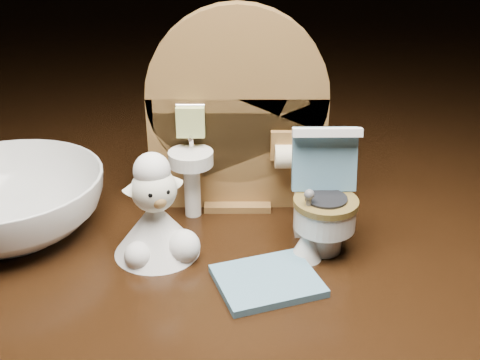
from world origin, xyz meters
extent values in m
cube|color=#371E0E|center=(0.00, 0.00, -0.05)|extent=(2.50, 2.50, 0.10)
cube|color=brown|center=(0.00, 0.07, 0.04)|extent=(0.13, 0.02, 0.09)
cylinder|color=brown|center=(0.00, 0.07, 0.09)|extent=(0.13, 0.02, 0.13)
cube|color=brown|center=(0.00, 0.07, 0.00)|extent=(0.05, 0.04, 0.01)
cylinder|color=white|center=(-0.03, 0.05, 0.02)|extent=(0.01, 0.01, 0.04)
cylinder|color=white|center=(-0.03, 0.04, 0.05)|extent=(0.03, 0.03, 0.01)
cylinder|color=silver|center=(-0.03, 0.05, 0.06)|extent=(0.00, 0.00, 0.01)
cube|color=#BECA74|center=(-0.03, 0.05, 0.07)|extent=(0.02, 0.01, 0.02)
cube|color=brown|center=(0.04, 0.06, 0.05)|extent=(0.02, 0.01, 0.02)
cylinder|color=#F8E7C0|center=(0.04, 0.05, 0.05)|extent=(0.02, 0.02, 0.02)
cylinder|color=white|center=(0.06, 0.00, 0.01)|extent=(0.03, 0.03, 0.02)
cylinder|color=white|center=(0.06, 0.00, 0.03)|extent=(0.04, 0.04, 0.02)
cylinder|color=brown|center=(0.06, 0.00, 0.04)|extent=(0.04, 0.04, 0.00)
cube|color=white|center=(0.06, 0.02, 0.03)|extent=(0.03, 0.02, 0.05)
cube|color=#5886A0|center=(0.06, 0.01, 0.06)|extent=(0.04, 0.02, 0.04)
cube|color=white|center=(0.06, 0.01, 0.08)|extent=(0.04, 0.01, 0.01)
cylinder|color=#9FAD39|center=(0.07, 0.02, 0.06)|extent=(0.01, 0.01, 0.01)
cube|color=#5886A0|center=(0.02, -0.04, 0.00)|extent=(0.07, 0.07, 0.00)
cone|color=white|center=(0.05, -0.01, 0.01)|extent=(0.02, 0.02, 0.02)
cylinder|color=#59595B|center=(0.05, -0.01, 0.03)|extent=(0.00, 0.00, 0.03)
sphere|color=#59595B|center=(0.05, -0.01, 0.05)|extent=(0.01, 0.01, 0.01)
cone|color=white|center=(-0.05, 0.00, 0.02)|extent=(0.06, 0.06, 0.04)
sphere|color=white|center=(-0.04, -0.01, 0.01)|extent=(0.02, 0.02, 0.02)
sphere|color=white|center=(-0.06, -0.02, 0.01)|extent=(0.02, 0.02, 0.02)
sphere|color=white|center=(-0.05, -0.01, 0.05)|extent=(0.03, 0.03, 0.03)
sphere|color=#B58649|center=(-0.05, -0.02, 0.04)|extent=(0.01, 0.01, 0.01)
sphere|color=white|center=(-0.05, 0.00, 0.06)|extent=(0.02, 0.02, 0.02)
cone|color=white|center=(-0.07, -0.01, 0.05)|extent=(0.02, 0.01, 0.01)
cone|color=white|center=(-0.04, 0.00, 0.05)|extent=(0.02, 0.01, 0.01)
sphere|color=black|center=(-0.05, -0.02, 0.05)|extent=(0.00, 0.00, 0.00)
sphere|color=black|center=(-0.04, -0.01, 0.05)|extent=(0.00, 0.00, 0.00)
imported|color=white|center=(-0.16, 0.02, 0.02)|extent=(0.15, 0.15, 0.04)
camera|label=1|loc=(0.00, -0.34, 0.22)|focal=45.00mm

